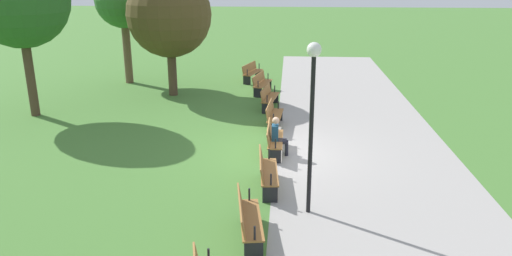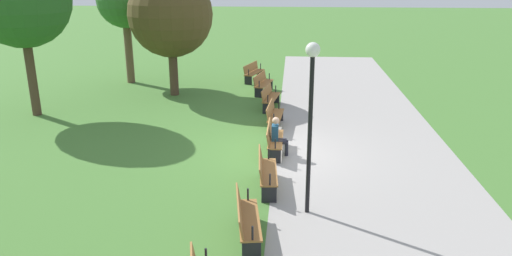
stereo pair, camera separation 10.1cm
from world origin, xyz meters
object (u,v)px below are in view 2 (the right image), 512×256
Objects in this scene: bench_0 at (253,72)px; person_seated at (278,135)px; bench_2 at (270,97)px; tree_2 at (125,1)px; tree_1 at (171,15)px; bench_6 at (246,218)px; bench_4 at (273,138)px; lamp_post at (311,98)px; bench_3 at (274,115)px; bench_1 at (263,83)px; bench_5 at (266,171)px.

person_seated reaches higher than bench_0.
tree_2 reaches higher than bench_2.
tree_1 reaches higher than tree_2.
tree_2 reaches higher than bench_6.
bench_4 is 0.97× the size of bench_6.
bench_4 is 5.10m from bench_6.
tree_1 is (-7.10, -4.93, 2.91)m from person_seated.
person_seated is at bearing -167.51° from lamp_post.
bench_2 is 0.34× the size of tree_2.
person_seated is at bearing 9.18° from bench_3.
bench_6 is (15.14, 1.09, 0.00)m from bench_0.
tree_1 reaches higher than bench_0.
bench_4 is at bearing 18.63° from bench_1.
bench_1 is 7.78m from person_seated.
tree_2 is at bearing -161.67° from bench_6.
bench_2 is at bearing 66.84° from tree_1.
bench_0 is 1.03× the size of bench_4.
lamp_post is at bearing 21.33° from bench_1.
bench_4 is at bearing 24.84° from bench_0.
bench_2 is at bearing -171.51° from lamp_post.
tree_1 is at bearing -129.15° from bench_3.
bench_3 is at bearing 48.01° from tree_2.
tree_1 is at bearing -145.52° from bench_4.
bench_0 is at bearing 175.84° from bench_6.
bench_1 is 2.55m from bench_2.
bench_3 is at bearing -177.94° from bench_4.
bench_6 is at bearing 2.08° from bench_3.
bench_1 is 1.01× the size of bench_6.
bench_2 is at bearing -175.87° from bench_4.
bench_0 is 0.35× the size of tree_1.
bench_0 and bench_3 have the same top height.
bench_1 is 1.03× the size of bench_4.
bench_4 is at bearing 173.79° from bench_5.
bench_6 is 0.34× the size of tree_1.
bench_2 is 7.64m from bench_5.
bench_5 is at bearing -2.06° from bench_4.
bench_5 is 2.83m from lamp_post.
lamp_post reaches higher than bench_0.
bench_3 is 5.10m from bench_5.
bench_2 and bench_4 have the same top height.
bench_2 is 1.03× the size of bench_4.
tree_1 is at bearing -151.93° from lamp_post.
tree_2 reaches higher than bench_5.
bench_2 is 0.46× the size of lamp_post.
tree_1 is (-4.43, -4.70, 3.08)m from bench_3.
lamp_post is (3.69, 0.82, 2.15)m from person_seated.
lamp_post is at bearing 33.09° from tree_2.
tree_1 reaches higher than bench_6.
lamp_post is at bearing 26.48° from bench_0.
bench_0 is 1.00× the size of bench_1.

